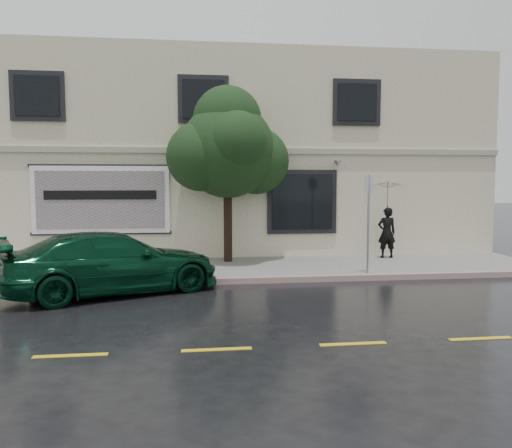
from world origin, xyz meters
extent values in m
plane|color=black|center=(0.00, 0.00, 0.00)|extent=(90.00, 90.00, 0.00)
cube|color=gray|center=(0.00, 3.25, 0.07)|extent=(20.00, 3.50, 0.15)
cube|color=gray|center=(0.00, 1.50, 0.07)|extent=(20.00, 0.18, 0.16)
cube|color=gold|center=(0.00, -3.50, 0.01)|extent=(19.00, 0.12, 0.01)
cube|color=#EEE6BF|center=(0.00, 9.00, 3.50)|extent=(20.00, 8.00, 7.00)
cube|color=#9E9984|center=(0.00, 4.96, 3.60)|extent=(20.00, 0.12, 0.18)
cube|color=black|center=(3.20, 4.96, 1.95)|extent=(2.30, 0.10, 2.10)
cube|color=black|center=(3.20, 4.90, 1.95)|extent=(2.00, 0.05, 1.80)
cube|color=black|center=(-5.00, 4.90, 5.20)|extent=(1.30, 0.05, 1.20)
cube|color=black|center=(0.00, 4.90, 5.20)|extent=(1.30, 0.05, 1.20)
cube|color=black|center=(5.00, 4.90, 5.20)|extent=(1.30, 0.05, 1.20)
cube|color=white|center=(-3.20, 4.93, 2.05)|extent=(4.20, 0.06, 2.10)
cube|color=#CE562D|center=(-3.20, 4.89, 2.05)|extent=(3.90, 0.04, 1.80)
cube|color=black|center=(-3.20, 4.96, 1.00)|extent=(4.30, 0.10, 0.10)
cube|color=black|center=(-3.20, 4.96, 3.10)|extent=(4.30, 0.10, 0.10)
cube|color=black|center=(-3.20, 4.86, 2.20)|extent=(3.40, 0.02, 0.28)
imported|color=#08331E|center=(-2.22, 0.79, 0.72)|extent=(5.44, 3.98, 1.45)
imported|color=black|center=(5.85, 4.29, 0.97)|extent=(0.60, 0.40, 1.63)
imported|color=black|center=(5.85, 4.29, 2.18)|extent=(1.41, 1.41, 0.79)
cylinder|color=black|center=(0.70, 4.20, 1.35)|extent=(0.26, 0.26, 2.41)
sphere|color=black|center=(0.70, 4.20, 3.56)|extent=(2.90, 2.90, 2.90)
cylinder|color=gray|center=(4.29, 1.70, 1.47)|extent=(0.06, 0.06, 2.64)
cube|color=silver|center=(4.29, 1.70, 2.53)|extent=(0.30, 0.15, 0.43)
camera|label=1|loc=(-0.33, -11.10, 2.62)|focal=35.00mm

